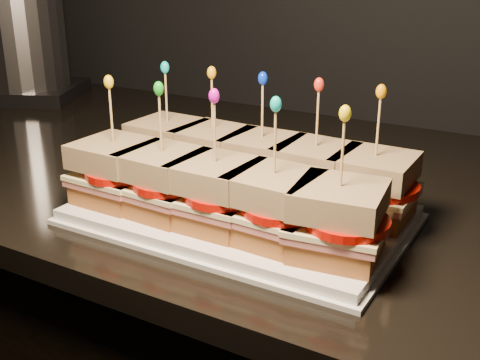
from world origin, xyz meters
The scene contains 76 objects.
granite_slab centered at (0.09, 1.64, 0.90)m, with size 2.21×0.75×0.03m, color black.
platter centered at (0.36, 1.46, 0.92)m, with size 0.39×0.24×0.02m, color white.
platter_rim centered at (0.36, 1.46, 0.92)m, with size 0.40×0.25×0.01m, color white.
sandwich_0_bread_bot centered at (0.21, 1.51, 0.94)m, with size 0.09×0.09×0.02m, color brown.
sandwich_0_ham centered at (0.21, 1.51, 0.96)m, with size 0.10×0.09×0.01m, color #BD645B.
sandwich_0_cheese centered at (0.21, 1.51, 0.97)m, with size 0.10×0.09×0.01m, color #F9EBA9.
sandwich_0_tomato centered at (0.22, 1.51, 0.97)m, with size 0.09×0.09×0.01m, color red.
sandwich_0_bread_top centered at (0.21, 1.51, 0.99)m, with size 0.09×0.09×0.03m, color #522912.
sandwich_0_pick centered at (0.21, 1.51, 1.04)m, with size 0.00×0.00×0.09m, color tan.
sandwich_0_frill centered at (0.21, 1.51, 1.08)m, with size 0.01×0.01×0.02m, color #12B3BB.
sandwich_1_bread_bot centered at (0.28, 1.51, 0.94)m, with size 0.09×0.09×0.02m, color brown.
sandwich_1_ham centered at (0.28, 1.51, 0.96)m, with size 0.10×0.09×0.01m, color #BD645B.
sandwich_1_cheese centered at (0.28, 1.51, 0.97)m, with size 0.10×0.09×0.01m, color #F9EBA9.
sandwich_1_tomato centered at (0.29, 1.51, 0.97)m, with size 0.09×0.09×0.01m, color red.
sandwich_1_bread_top centered at (0.28, 1.51, 0.99)m, with size 0.09×0.09×0.03m, color #522912.
sandwich_1_pick centered at (0.28, 1.51, 1.04)m, with size 0.00×0.00×0.09m, color tan.
sandwich_1_frill centered at (0.28, 1.51, 1.08)m, with size 0.01×0.01×0.02m, color #F3A711.
sandwich_2_bread_bot centered at (0.36, 1.51, 0.94)m, with size 0.09×0.09×0.02m, color brown.
sandwich_2_ham centered at (0.36, 1.51, 0.96)m, with size 0.10×0.09×0.01m, color #BD645B.
sandwich_2_cheese centered at (0.36, 1.51, 0.97)m, with size 0.10×0.09×0.01m, color #F9EBA9.
sandwich_2_tomato centered at (0.37, 1.51, 0.97)m, with size 0.09×0.09×0.01m, color red.
sandwich_2_bread_top centered at (0.36, 1.51, 0.99)m, with size 0.09×0.09×0.03m, color #522912.
sandwich_2_pick centered at (0.36, 1.51, 1.04)m, with size 0.00×0.00×0.09m, color tan.
sandwich_2_frill centered at (0.36, 1.51, 1.08)m, with size 0.01×0.01×0.02m, color #082DE4.
sandwich_3_bread_bot centered at (0.43, 1.51, 0.94)m, with size 0.09×0.09×0.02m, color brown.
sandwich_3_ham centered at (0.43, 1.51, 0.96)m, with size 0.10×0.09×0.01m, color #BD645B.
sandwich_3_cheese centered at (0.43, 1.51, 0.97)m, with size 0.10×0.09×0.01m, color #F9EBA9.
sandwich_3_tomato centered at (0.44, 1.51, 0.97)m, with size 0.09×0.09×0.01m, color red.
sandwich_3_bread_top centered at (0.43, 1.51, 0.99)m, with size 0.09×0.09×0.03m, color #522912.
sandwich_3_pick centered at (0.43, 1.51, 1.04)m, with size 0.00×0.00×0.09m, color tan.
sandwich_3_frill centered at (0.43, 1.51, 1.08)m, with size 0.01×0.01×0.02m, color red.
sandwich_4_bread_bot centered at (0.50, 1.51, 0.94)m, with size 0.09×0.09×0.02m, color brown.
sandwich_4_ham centered at (0.50, 1.51, 0.96)m, with size 0.10×0.09×0.01m, color #BD645B.
sandwich_4_cheese centered at (0.50, 1.51, 0.97)m, with size 0.10×0.09×0.01m, color #F9EBA9.
sandwich_4_tomato centered at (0.52, 1.51, 0.97)m, with size 0.09×0.09×0.01m, color red.
sandwich_4_bread_top centered at (0.50, 1.51, 0.99)m, with size 0.09×0.09×0.03m, color #522912.
sandwich_4_pick centered at (0.50, 1.51, 1.04)m, with size 0.00×0.00×0.09m, color tan.
sandwich_4_frill centered at (0.50, 1.51, 1.08)m, with size 0.01×0.01×0.02m, color orange.
sandwich_5_bread_bot centered at (0.21, 1.40, 0.94)m, with size 0.09×0.09×0.02m, color brown.
sandwich_5_ham centered at (0.21, 1.40, 0.96)m, with size 0.10×0.09×0.01m, color #BD645B.
sandwich_5_cheese centered at (0.21, 1.40, 0.97)m, with size 0.10×0.09×0.01m, color #F9EBA9.
sandwich_5_tomato centered at (0.22, 1.40, 0.97)m, with size 0.09×0.09×0.01m, color red.
sandwich_5_bread_top centered at (0.21, 1.40, 0.99)m, with size 0.09×0.09×0.03m, color #522912.
sandwich_5_pick centered at (0.21, 1.40, 1.04)m, with size 0.00×0.00×0.09m, color tan.
sandwich_5_frill centered at (0.21, 1.40, 1.08)m, with size 0.01×0.01×0.02m, color yellow.
sandwich_6_bread_bot centered at (0.28, 1.40, 0.94)m, with size 0.09×0.09×0.02m, color brown.
sandwich_6_ham centered at (0.28, 1.40, 0.96)m, with size 0.10×0.09×0.01m, color #BD645B.
sandwich_6_cheese centered at (0.28, 1.40, 0.97)m, with size 0.10×0.09×0.01m, color #F9EBA9.
sandwich_6_tomato centered at (0.29, 1.40, 0.97)m, with size 0.09×0.09×0.01m, color red.
sandwich_6_bread_top centered at (0.28, 1.40, 0.99)m, with size 0.09×0.09×0.03m, color #522912.
sandwich_6_pick centered at (0.28, 1.40, 1.04)m, with size 0.00×0.00×0.09m, color tan.
sandwich_6_frill centered at (0.28, 1.40, 1.08)m, with size 0.01×0.01×0.02m, color #16A61D.
sandwich_7_bread_bot centered at (0.36, 1.40, 0.94)m, with size 0.09×0.09×0.02m, color brown.
sandwich_7_ham centered at (0.36, 1.40, 0.96)m, with size 0.10×0.09×0.01m, color #BD645B.
sandwich_7_cheese centered at (0.36, 1.40, 0.97)m, with size 0.10×0.09×0.01m, color #F9EBA9.
sandwich_7_tomato centered at (0.37, 1.40, 0.97)m, with size 0.09×0.09×0.01m, color red.
sandwich_7_bread_top centered at (0.36, 1.40, 0.99)m, with size 0.09×0.09×0.03m, color #522912.
sandwich_7_pick centered at (0.36, 1.40, 1.04)m, with size 0.00×0.00×0.09m, color tan.
sandwich_7_frill centered at (0.36, 1.40, 1.08)m, with size 0.01×0.01×0.02m, color #CB11B5.
sandwich_8_bread_bot centered at (0.43, 1.40, 0.94)m, with size 0.09×0.09×0.02m, color brown.
sandwich_8_ham centered at (0.43, 1.40, 0.96)m, with size 0.10×0.09×0.01m, color #BD645B.
sandwich_8_cheese centered at (0.43, 1.40, 0.97)m, with size 0.10×0.09×0.01m, color #F9EBA9.
sandwich_8_tomato centered at (0.44, 1.40, 0.97)m, with size 0.09×0.09×0.01m, color red.
sandwich_8_bread_top centered at (0.43, 1.40, 0.99)m, with size 0.09×0.09×0.03m, color #522912.
sandwich_8_pick centered at (0.43, 1.40, 1.04)m, with size 0.00×0.00×0.09m, color tan.
sandwich_8_frill centered at (0.43, 1.40, 1.08)m, with size 0.01×0.01×0.02m, color #0AB9B0.
sandwich_9_bread_bot centered at (0.50, 1.40, 0.94)m, with size 0.09×0.09×0.02m, color brown.
sandwich_9_ham centered at (0.50, 1.40, 0.96)m, with size 0.10×0.09×0.01m, color #BD645B.
sandwich_9_cheese centered at (0.50, 1.40, 0.97)m, with size 0.10×0.09×0.01m, color #F9EBA9.
sandwich_9_tomato centered at (0.52, 1.40, 0.97)m, with size 0.09×0.09×0.01m, color red.
sandwich_9_bread_top centered at (0.50, 1.40, 0.99)m, with size 0.09×0.09×0.03m, color #522912.
sandwich_9_pick centered at (0.50, 1.40, 1.04)m, with size 0.00×0.00×0.09m, color tan.
sandwich_9_frill centered at (0.50, 1.40, 1.08)m, with size 0.01×0.01×0.02m, color yellow.
appliance_base centered at (-0.41, 1.80, 0.93)m, with size 0.24×0.20×0.03m, color #262628.
appliance_body centered at (-0.41, 1.80, 1.07)m, with size 0.20×0.20×0.26m, color silver.
appliance centered at (-0.41, 1.80, 1.07)m, with size 0.24×0.20×0.31m, color silver, non-canonical shape.
Camera 1 is at (0.70, 0.87, 1.23)m, focal length 45.00 mm.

